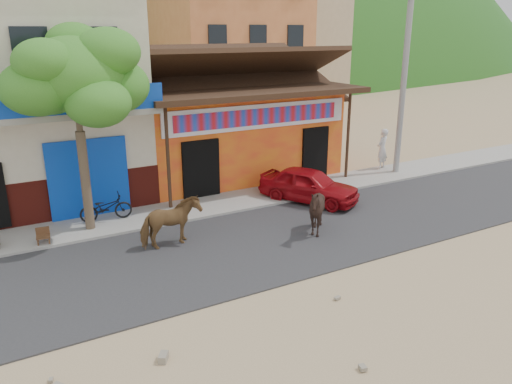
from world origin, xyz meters
TOP-DOWN VIEW (x-y plane):
  - ground at (0.00, 0.00)m, footprint 120.00×120.00m
  - road at (0.00, 2.50)m, footprint 60.00×5.00m
  - sidewalk at (0.00, 6.00)m, footprint 60.00×2.00m
  - dance_club at (2.00, 10.00)m, footprint 8.00×6.00m
  - cafe_building at (-5.50, 10.00)m, footprint 7.00×6.00m
  - apartment_front at (9.00, 24.00)m, footprint 9.00×9.00m
  - apartment_rear at (18.00, 30.00)m, footprint 8.00×8.00m
  - tree at (-4.60, 5.80)m, footprint 3.00×3.00m
  - utility_pole at (8.20, 6.00)m, footprint 0.24×0.24m
  - cow_tan at (-2.83, 3.47)m, footprint 1.75×0.93m
  - cow_dark at (1.28, 2.22)m, footprint 1.47×1.34m
  - red_car at (2.82, 4.80)m, footprint 3.04×3.82m
  - scooter at (-4.00, 6.23)m, footprint 1.66×0.72m
  - pedestrian at (7.99, 6.70)m, footprint 0.75×0.63m
  - cafe_chair_right at (-6.00, 5.30)m, footprint 0.41×0.41m

SIDE VIEW (x-z plane):
  - ground at x=0.00m, z-range 0.00..0.00m
  - road at x=0.00m, z-range 0.00..0.04m
  - sidewalk at x=0.00m, z-range 0.00..0.12m
  - cafe_chair_right at x=-6.00m, z-range 0.12..0.91m
  - scooter at x=-4.00m, z-range 0.12..0.97m
  - red_car at x=2.82m, z-range 0.04..1.26m
  - cow_tan at x=-2.83m, z-range 0.04..1.47m
  - cow_dark at x=1.28m, z-range 0.04..1.52m
  - pedestrian at x=7.99m, z-range 0.12..1.86m
  - dance_club at x=2.00m, z-range 0.00..3.60m
  - tree at x=-4.60m, z-range 0.12..6.12m
  - cafe_building at x=-5.50m, z-range 0.00..7.00m
  - utility_pole at x=8.20m, z-range 0.12..8.12m
  - apartment_rear at x=18.00m, z-range 0.00..10.00m
  - apartment_front at x=9.00m, z-range 0.00..12.00m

